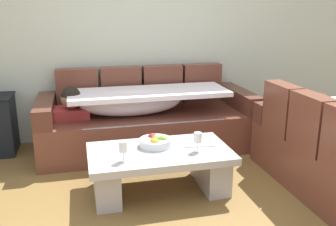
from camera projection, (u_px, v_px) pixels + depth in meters
The scene contains 7 objects.
back_wall at pixel (126, 25), 4.34m from camera, with size 9.00×0.10×2.70m, color beige.
couch_along_wall at pixel (145, 120), 4.15m from camera, with size 2.35×0.92×0.88m.
coffee_table at pixel (160, 166), 3.17m from camera, with size 1.20×0.68×0.38m.
fruit_bowl at pixel (156, 142), 3.21m from camera, with size 0.28×0.28×0.10m.
wine_glass_near_left at pixel (123, 148), 2.87m from camera, with size 0.07×0.07×0.17m.
wine_glass_near_right at pixel (198, 138), 3.07m from camera, with size 0.07×0.07×0.17m.
open_magazine at pixel (198, 142), 3.30m from camera, with size 0.28×0.21×0.01m, color white.
Camera 1 is at (-0.58, -2.30, 1.54)m, focal length 39.60 mm.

